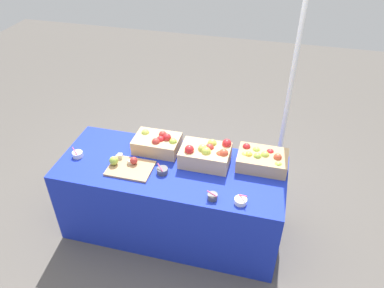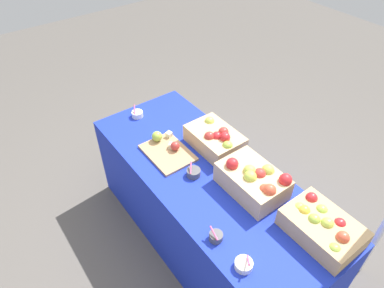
# 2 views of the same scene
# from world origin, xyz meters

# --- Properties ---
(ground_plane) EXTENTS (10.00, 10.00, 0.00)m
(ground_plane) POSITION_xyz_m (0.00, 0.00, 0.00)
(ground_plane) COLOR #56514C
(table) EXTENTS (1.90, 0.76, 0.74)m
(table) POSITION_xyz_m (0.00, 0.00, 0.37)
(table) COLOR #192DB7
(table) RESTS_ON ground_plane
(apple_crate_left) EXTENTS (0.41, 0.28, 0.16)m
(apple_crate_left) POSITION_xyz_m (0.73, 0.20, 0.81)
(apple_crate_left) COLOR tan
(apple_crate_left) RESTS_ON table
(apple_crate_middle) EXTENTS (0.41, 0.28, 0.20)m
(apple_crate_middle) POSITION_xyz_m (0.27, 0.12, 0.83)
(apple_crate_middle) COLOR tan
(apple_crate_middle) RESTS_ON table
(apple_crate_right) EXTENTS (0.39, 0.27, 0.18)m
(apple_crate_right) POSITION_xyz_m (-0.18, 0.20, 0.81)
(apple_crate_right) COLOR tan
(apple_crate_right) RESTS_ON table
(cutting_board_front) EXTENTS (0.36, 0.26, 0.09)m
(cutting_board_front) POSITION_xyz_m (-0.34, -0.10, 0.76)
(cutting_board_front) COLOR tan
(cutting_board_front) RESTS_ON table
(sample_bowl_near) EXTENTS (0.09, 0.09, 0.09)m
(sample_bowl_near) POSITION_xyz_m (-0.04, -0.09, 0.76)
(sample_bowl_near) COLOR #4C4C51
(sample_bowl_near) RESTS_ON table
(sample_bowl_mid) EXTENTS (0.09, 0.09, 0.09)m
(sample_bowl_mid) POSITION_xyz_m (-0.81, -0.07, 0.76)
(sample_bowl_mid) COLOR silver
(sample_bowl_mid) RESTS_ON table
(sample_bowl_far) EXTENTS (0.09, 0.09, 0.09)m
(sample_bowl_far) POSITION_xyz_m (0.62, -0.27, 0.76)
(sample_bowl_far) COLOR silver
(sample_bowl_far) RESTS_ON table
(sample_bowl_extra) EXTENTS (0.08, 0.08, 0.09)m
(sample_bowl_extra) POSITION_xyz_m (0.41, -0.28, 0.76)
(sample_bowl_extra) COLOR #4C4C51
(sample_bowl_extra) RESTS_ON table
(tent_pole) EXTENTS (0.04, 0.04, 2.20)m
(tent_pole) POSITION_xyz_m (0.87, 0.74, 1.10)
(tent_pole) COLOR white
(tent_pole) RESTS_ON ground_plane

